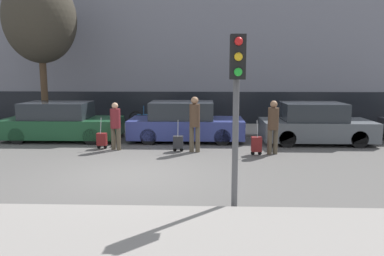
{
  "coord_description": "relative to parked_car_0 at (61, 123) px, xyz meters",
  "views": [
    {
      "loc": [
        1.9,
        -9.31,
        2.7
      ],
      "look_at": [
        1.52,
        1.8,
        0.95
      ],
      "focal_mm": 35.0,
      "sensor_mm": 36.0,
      "label": 1
    }
  ],
  "objects": [
    {
      "name": "ground_plane",
      "position": [
        3.61,
        -4.71,
        -0.68
      ],
      "size": [
        80.0,
        80.0,
        0.0
      ],
      "primitive_type": "plane",
      "color": "#565451"
    },
    {
      "name": "traffic_light",
      "position": [
        6.1,
        -7.07,
        1.7
      ],
      "size": [
        0.28,
        0.47,
        3.32
      ],
      "color": "#515154",
      "rests_on": "ground_plane"
    },
    {
      "name": "building_facade",
      "position": [
        3.61,
        5.56,
        3.93
      ],
      "size": [
        28.0,
        2.2,
        9.24
      ],
      "color": "slate",
      "rests_on": "ground_plane"
    },
    {
      "name": "trolley_left",
      "position": [
        1.99,
        -1.55,
        -0.35
      ],
      "size": [
        0.34,
        0.29,
        1.08
      ],
      "color": "maroon",
      "rests_on": "ground_plane"
    },
    {
      "name": "trolley_center",
      "position": [
        4.64,
        -1.89,
        -0.36
      ],
      "size": [
        0.34,
        0.29,
        1.06
      ],
      "color": "#262628",
      "rests_on": "ground_plane"
    },
    {
      "name": "parked_car_2",
      "position": [
        9.58,
        -0.25,
        0.01
      ],
      "size": [
        3.98,
        1.88,
        1.49
      ],
      "color": "#4C5156",
      "rests_on": "ground_plane"
    },
    {
      "name": "pedestrian_center",
      "position": [
        5.18,
        -1.95,
        0.37
      ],
      "size": [
        0.35,
        0.34,
        1.82
      ],
      "rotation": [
        0.0,
        0.0,
        -0.1
      ],
      "color": "#4C4233",
      "rests_on": "ground_plane"
    },
    {
      "name": "pedestrian_left",
      "position": [
        2.52,
        -1.71,
        0.23
      ],
      "size": [
        0.34,
        0.34,
        1.6
      ],
      "rotation": [
        0.0,
        0.0,
        -0.3
      ],
      "color": "#4C4233",
      "rests_on": "ground_plane"
    },
    {
      "name": "parked_car_1",
      "position": [
        4.76,
        0.03,
        0.01
      ],
      "size": [
        4.28,
        1.87,
        1.49
      ],
      "color": "navy",
      "rests_on": "ground_plane"
    },
    {
      "name": "parked_bicycle",
      "position": [
        2.95,
        2.63,
        -0.19
      ],
      "size": [
        1.77,
        0.06,
        0.96
      ],
      "color": "black",
      "rests_on": "sidewalk_far"
    },
    {
      "name": "pedestrian_right",
      "position": [
        7.69,
        -2.18,
        0.3
      ],
      "size": [
        0.34,
        0.34,
        1.72
      ],
      "rotation": [
        0.0,
        0.0,
        0.27
      ],
      "color": "#4C4233",
      "rests_on": "ground_plane"
    },
    {
      "name": "sidewalk_near",
      "position": [
        3.61,
        -8.46,
        -0.62
      ],
      "size": [
        28.0,
        2.5,
        0.12
      ],
      "color": "gray",
      "rests_on": "ground_plane"
    },
    {
      "name": "bare_tree_near_crossing",
      "position": [
        -1.32,
        1.71,
        4.05
      ],
      "size": [
        2.95,
        2.95,
        6.43
      ],
      "color": "#4C3826",
      "rests_on": "sidewalk_far"
    },
    {
      "name": "sidewalk_far",
      "position": [
        3.61,
        2.29,
        -0.62
      ],
      "size": [
        28.0,
        3.0,
        0.12
      ],
      "color": "gray",
      "rests_on": "ground_plane"
    },
    {
      "name": "trolley_right",
      "position": [
        7.16,
        -2.33,
        -0.33
      ],
      "size": [
        0.34,
        0.29,
        1.12
      ],
      "color": "maroon",
      "rests_on": "ground_plane"
    },
    {
      "name": "parked_car_0",
      "position": [
        0.0,
        0.0,
        0.0
      ],
      "size": [
        4.4,
        1.87,
        1.46
      ],
      "color": "#194728",
      "rests_on": "ground_plane"
    }
  ]
}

